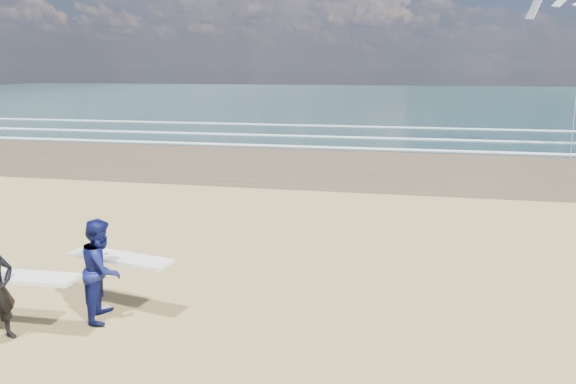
# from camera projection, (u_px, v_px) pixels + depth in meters

# --- Properties ---
(ocean) EXTENTS (220.00, 100.00, 0.02)m
(ocean) POSITION_uv_depth(u_px,v_px,m) (491.00, 99.00, 74.16)
(ocean) COLOR #1A363A
(ocean) RESTS_ON ground
(surfer_far) EXTENTS (2.26, 1.38, 2.00)m
(surfer_far) POSITION_uv_depth(u_px,v_px,m) (103.00, 268.00, 9.88)
(surfer_far) COLOR #0E144F
(surfer_far) RESTS_ON ground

